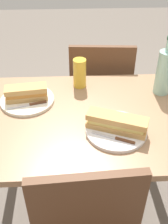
{
  "coord_description": "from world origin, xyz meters",
  "views": [
    {
      "loc": [
        0.05,
        0.97,
        1.5
      ],
      "look_at": [
        0.0,
        0.0,
        0.75
      ],
      "focal_mm": 44.01,
      "sensor_mm": 36.0,
      "label": 1
    }
  ],
  "objects_px": {
    "baguette_sandwich_near": "(117,123)",
    "plate_far": "(27,100)",
    "chair_near": "(100,92)",
    "water_bottle": "(164,71)",
    "knife_near": "(116,138)",
    "baguette_sandwich_far": "(26,93)",
    "dining_table": "(84,137)",
    "plate_near": "(116,130)",
    "beer_glass": "(80,73)",
    "knife_far": "(30,105)"
  },
  "relations": [
    {
      "from": "dining_table",
      "to": "baguette_sandwich_far",
      "type": "distance_m",
      "value": 0.34
    },
    {
      "from": "chair_near",
      "to": "water_bottle",
      "type": "distance_m",
      "value": 0.58
    },
    {
      "from": "beer_glass",
      "to": "chair_near",
      "type": "bearing_deg",
      "value": -115.54
    },
    {
      "from": "dining_table",
      "to": "knife_far",
      "type": "height_order",
      "value": "knife_far"
    },
    {
      "from": "dining_table",
      "to": "beer_glass",
      "type": "xyz_separation_m",
      "value": [
        0.01,
        -0.25,
        0.2
      ]
    },
    {
      "from": "knife_near",
      "to": "baguette_sandwich_far",
      "type": "xyz_separation_m",
      "value": [
        0.39,
        -0.3,
        0.03
      ]
    },
    {
      "from": "baguette_sandwich_near",
      "to": "beer_glass",
      "type": "relative_size",
      "value": 1.71
    },
    {
      "from": "plate_far",
      "to": "chair_near",
      "type": "bearing_deg",
      "value": -133.05
    },
    {
      "from": "dining_table",
      "to": "knife_far",
      "type": "relative_size",
      "value": 5.94
    },
    {
      "from": "dining_table",
      "to": "knife_far",
      "type": "xyz_separation_m",
      "value": [
        0.25,
        -0.07,
        0.15
      ]
    },
    {
      "from": "knife_near",
      "to": "water_bottle",
      "type": "height_order",
      "value": "water_bottle"
    },
    {
      "from": "knife_near",
      "to": "baguette_sandwich_near",
      "type": "bearing_deg",
      "value": -100.38
    },
    {
      "from": "plate_near",
      "to": "water_bottle",
      "type": "distance_m",
      "value": 0.41
    },
    {
      "from": "baguette_sandwich_near",
      "to": "plate_far",
      "type": "relative_size",
      "value": 1.0
    },
    {
      "from": "water_bottle",
      "to": "knife_near",
      "type": "bearing_deg",
      "value": 51.56
    },
    {
      "from": "knife_near",
      "to": "beer_glass",
      "type": "height_order",
      "value": "beer_glass"
    },
    {
      "from": "knife_near",
      "to": "water_bottle",
      "type": "xyz_separation_m",
      "value": [
        -0.28,
        -0.35,
        0.1
      ]
    },
    {
      "from": "baguette_sandwich_far",
      "to": "plate_near",
      "type": "bearing_deg",
      "value": 148.71
    },
    {
      "from": "plate_far",
      "to": "knife_near",
      "type": "bearing_deg",
      "value": 142.17
    },
    {
      "from": "dining_table",
      "to": "knife_far",
      "type": "bearing_deg",
      "value": -15.72
    },
    {
      "from": "plate_near",
      "to": "baguette_sandwich_far",
      "type": "relative_size",
      "value": 1.26
    },
    {
      "from": "baguette_sandwich_near",
      "to": "baguette_sandwich_far",
      "type": "xyz_separation_m",
      "value": [
        0.4,
        -0.24,
        0.0
      ]
    },
    {
      "from": "baguette_sandwich_near",
      "to": "baguette_sandwich_far",
      "type": "bearing_deg",
      "value": -31.29
    },
    {
      "from": "chair_near",
      "to": "water_bottle",
      "type": "xyz_separation_m",
      "value": [
        -0.26,
        0.38,
        0.36
      ]
    },
    {
      "from": "baguette_sandwich_near",
      "to": "water_bottle",
      "type": "height_order",
      "value": "water_bottle"
    },
    {
      "from": "plate_near",
      "to": "knife_far",
      "type": "bearing_deg",
      "value": -26.27
    },
    {
      "from": "knife_far",
      "to": "plate_near",
      "type": "bearing_deg",
      "value": 153.73
    },
    {
      "from": "knife_far",
      "to": "beer_glass",
      "type": "distance_m",
      "value": 0.31
    },
    {
      "from": "knife_near",
      "to": "knife_far",
      "type": "distance_m",
      "value": 0.44
    },
    {
      "from": "chair_near",
      "to": "beer_glass",
      "type": "relative_size",
      "value": 5.75
    },
    {
      "from": "water_bottle",
      "to": "dining_table",
      "type": "bearing_deg",
      "value": 23.89
    },
    {
      "from": "knife_near",
      "to": "plate_far",
      "type": "height_order",
      "value": "knife_near"
    },
    {
      "from": "plate_far",
      "to": "knife_far",
      "type": "bearing_deg",
      "value": 108.55
    },
    {
      "from": "dining_table",
      "to": "plate_near",
      "type": "bearing_deg",
      "value": 137.9
    },
    {
      "from": "chair_near",
      "to": "dining_table",
      "type": "bearing_deg",
      "value": 76.47
    },
    {
      "from": "dining_table",
      "to": "water_bottle",
      "type": "height_order",
      "value": "water_bottle"
    },
    {
      "from": "knife_near",
      "to": "baguette_sandwich_far",
      "type": "height_order",
      "value": "baguette_sandwich_far"
    },
    {
      "from": "dining_table",
      "to": "chair_near",
      "type": "xyz_separation_m",
      "value": [
        -0.13,
        -0.55,
        -0.11
      ]
    },
    {
      "from": "plate_near",
      "to": "beer_glass",
      "type": "xyz_separation_m",
      "value": [
        0.14,
        -0.37,
        0.07
      ]
    },
    {
      "from": "baguette_sandwich_near",
      "to": "knife_near",
      "type": "distance_m",
      "value": 0.07
    },
    {
      "from": "plate_near",
      "to": "knife_near",
      "type": "bearing_deg",
      "value": 79.62
    },
    {
      "from": "baguette_sandwich_near",
      "to": "knife_near",
      "type": "relative_size",
      "value": 1.53
    },
    {
      "from": "dining_table",
      "to": "knife_far",
      "type": "distance_m",
      "value": 0.3
    },
    {
      "from": "knife_far",
      "to": "water_bottle",
      "type": "distance_m",
      "value": 0.66
    },
    {
      "from": "baguette_sandwich_far",
      "to": "water_bottle",
      "type": "xyz_separation_m",
      "value": [
        -0.66,
        -0.05,
        0.07
      ]
    },
    {
      "from": "plate_near",
      "to": "knife_near",
      "type": "relative_size",
      "value": 1.53
    },
    {
      "from": "dining_table",
      "to": "water_bottle",
      "type": "distance_m",
      "value": 0.5
    },
    {
      "from": "plate_far",
      "to": "baguette_sandwich_far",
      "type": "xyz_separation_m",
      "value": [
        0.0,
        -0.0,
        0.04
      ]
    },
    {
      "from": "beer_glass",
      "to": "knife_near",
      "type": "bearing_deg",
      "value": 106.63
    },
    {
      "from": "chair_near",
      "to": "knife_far",
      "type": "bearing_deg",
      "value": 51.64
    }
  ]
}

